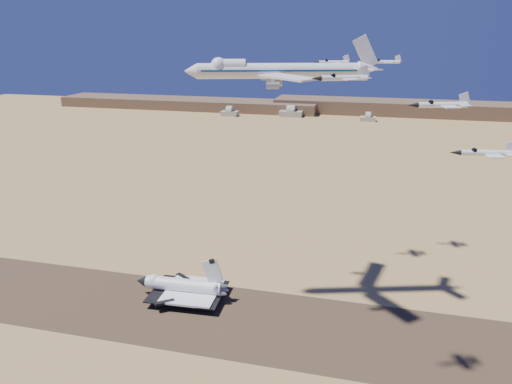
% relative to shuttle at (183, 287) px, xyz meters
% --- Properties ---
extents(ground, '(1200.00, 1200.00, 0.00)m').
position_rel_shuttle_xyz_m(ground, '(17.80, -10.73, -5.30)').
color(ground, tan).
rests_on(ground, ground).
extents(runway, '(600.00, 50.00, 0.06)m').
position_rel_shuttle_xyz_m(runway, '(17.80, -10.73, -5.27)').
color(runway, '#4E3B27').
rests_on(runway, ground).
extents(ridgeline, '(960.00, 90.00, 18.00)m').
position_rel_shuttle_xyz_m(ridgeline, '(83.11, 516.57, 2.33)').
color(ridgeline, brown).
rests_on(ridgeline, ground).
extents(hangars, '(200.50, 29.50, 30.00)m').
position_rel_shuttle_xyz_m(hangars, '(-46.20, 467.70, -0.47)').
color(hangars, '#B4AEA0').
rests_on(hangars, ground).
extents(shuttle, '(40.04, 25.72, 19.71)m').
position_rel_shuttle_xyz_m(shuttle, '(0.00, 0.00, 0.00)').
color(shuttle, white).
rests_on(shuttle, runway).
extents(carrier_747, '(70.99, 52.88, 17.79)m').
position_rel_shuttle_xyz_m(carrier_747, '(35.99, 9.42, 88.95)').
color(carrier_747, white).
extents(crew_a, '(0.54, 0.70, 1.72)m').
position_rel_shuttle_xyz_m(crew_a, '(7.43, -8.05, -4.38)').
color(crew_a, '#C0510B').
rests_on(crew_a, runway).
extents(crew_b, '(0.72, 0.92, 1.66)m').
position_rel_shuttle_xyz_m(crew_b, '(7.96, -6.85, -4.41)').
color(crew_b, '#C0510B').
rests_on(crew_b, runway).
extents(crew_c, '(1.05, 0.75, 1.61)m').
position_rel_shuttle_xyz_m(crew_c, '(5.28, -7.32, -4.43)').
color(crew_c, '#C0510B').
rests_on(crew_c, runway).
extents(chase_jet_a, '(15.71, 9.97, 4.11)m').
position_rel_shuttle_xyz_m(chase_jet_a, '(65.27, -35.37, 90.93)').
color(chase_jet_a, white).
extents(chase_jet_b, '(14.11, 8.25, 3.60)m').
position_rel_shuttle_xyz_m(chase_jet_b, '(89.20, -53.34, 86.98)').
color(chase_jet_b, white).
extents(chase_jet_c, '(13.61, 7.68, 3.42)m').
position_rel_shuttle_xyz_m(chase_jet_c, '(98.01, -63.35, 78.59)').
color(chase_jet_c, white).
extents(chase_jet_d, '(16.09, 9.42, 4.11)m').
position_rel_shuttle_xyz_m(chase_jet_d, '(53.24, 52.56, 89.85)').
color(chase_jet_d, white).
extents(chase_jet_e, '(16.19, 9.11, 4.06)m').
position_rel_shuttle_xyz_m(chase_jet_e, '(75.21, 70.20, 89.36)').
color(chase_jet_e, white).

